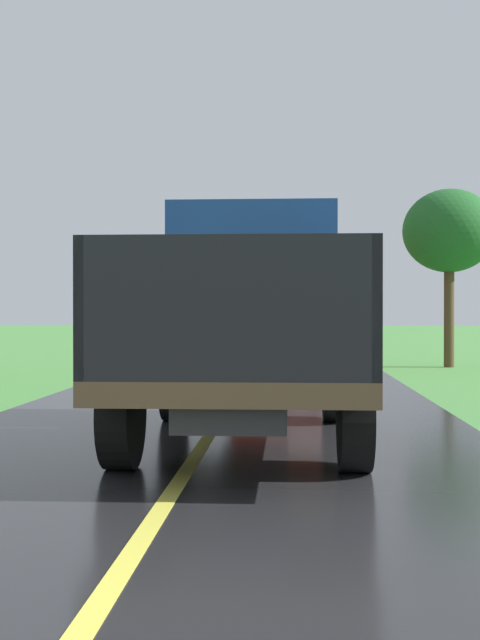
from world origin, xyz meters
name	(u,v)px	position (x,y,z in m)	size (l,w,h in m)	color
banana_truck_near	(251,315)	(0.46, 10.85, 1.47)	(2.38, 5.82, 2.80)	#2D2D30
banana_truck_far	(279,314)	(0.62, 24.52, 1.47)	(2.38, 5.81, 2.80)	#2D2D30
roadside_tree_near_left	(449,232)	(5.32, 23.84, 3.73)	(2.55, 2.55, 4.91)	#4C3823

